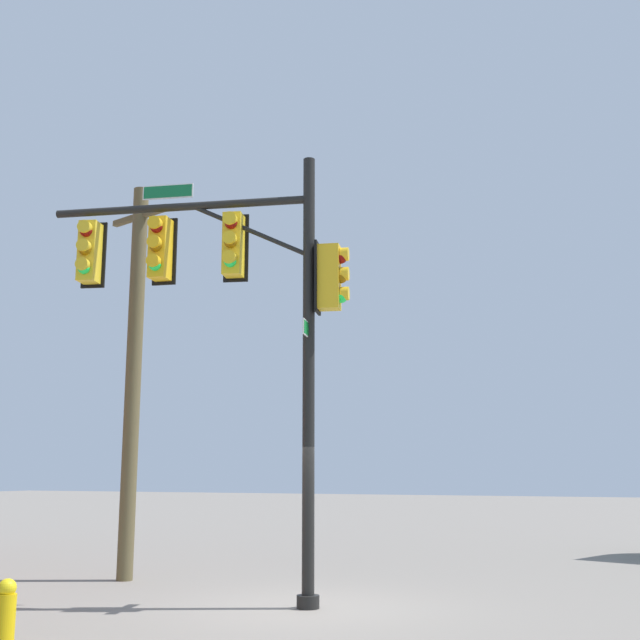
# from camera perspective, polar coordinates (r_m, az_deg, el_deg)

# --- Properties ---
(ground_plane) EXTENTS (120.00, 120.00, 0.00)m
(ground_plane) POSITION_cam_1_polar(r_m,az_deg,el_deg) (13.28, -0.87, -19.91)
(ground_plane) COLOR gray
(signal_pole_assembly) EXTENTS (5.27, 1.67, 7.45)m
(signal_pole_assembly) POSITION_cam_1_polar(r_m,az_deg,el_deg) (13.80, -6.65, 2.56)
(signal_pole_assembly) COLOR black
(signal_pole_assembly) RESTS_ON ground_plane
(utility_pole) EXTENTS (1.75, 0.65, 8.09)m
(utility_pole) POSITION_cam_1_polar(r_m,az_deg,el_deg) (16.93, -13.18, -3.56)
(utility_pole) COLOR brown
(utility_pole) RESTS_ON ground_plane
(fire_hydrant) EXTENTS (0.33, 0.24, 0.83)m
(fire_hydrant) POSITION_cam_1_polar(r_m,az_deg,el_deg) (10.96, -21.57, -18.97)
(fire_hydrant) COLOR gold
(fire_hydrant) RESTS_ON ground_plane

